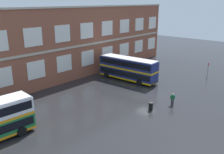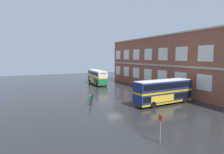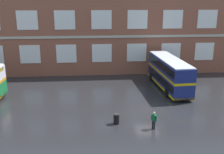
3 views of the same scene
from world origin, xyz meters
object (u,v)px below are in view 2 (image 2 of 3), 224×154
at_px(waiting_passenger, 90,99).
at_px(bus_stand_flag, 160,126).
at_px(double_decker_near, 97,77).
at_px(station_litter_bin, 91,97).
at_px(double_decker_middle, 163,91).

relative_size(waiting_passenger, bus_stand_flag, 0.63).
height_order(double_decker_near, waiting_passenger, double_decker_near).
relative_size(double_decker_near, station_litter_bin, 10.82).
bearing_deg(bus_stand_flag, waiting_passenger, -175.21).
bearing_deg(waiting_passenger, double_decker_near, 156.28).
bearing_deg(bus_stand_flag, double_decker_middle, 138.16).
distance_m(waiting_passenger, station_litter_bin, 3.61).
distance_m(double_decker_near, double_decker_middle, 26.36).
xyz_separation_m(double_decker_middle, waiting_passenger, (-4.65, -11.45, -1.22)).
height_order(double_decker_near, double_decker_middle, same).
height_order(double_decker_near, station_litter_bin, double_decker_near).
bearing_deg(double_decker_middle, waiting_passenger, -112.10).
relative_size(double_decker_middle, station_litter_bin, 10.80).
distance_m(double_decker_middle, station_litter_bin, 12.98).
xyz_separation_m(double_decker_near, station_litter_bin, (18.31, -8.17, -1.63)).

